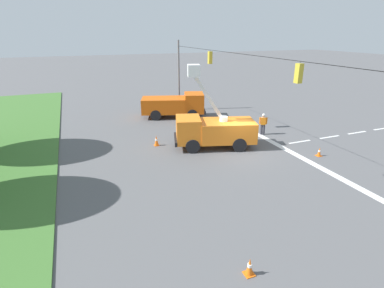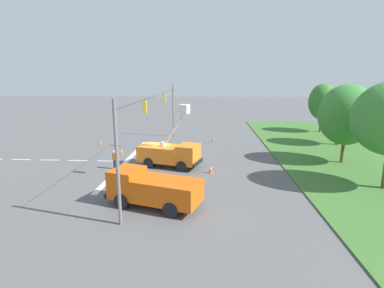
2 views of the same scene
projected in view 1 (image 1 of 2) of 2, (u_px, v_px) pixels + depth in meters
name	position (u px, v px, depth m)	size (l,w,h in m)	color
ground_plane	(240.00, 151.00, 21.23)	(200.00, 200.00, 0.00)	#565659
lane_markings	(294.00, 143.00, 22.87)	(17.60, 15.25, 0.01)	silver
signal_gantry	(244.00, 91.00, 19.78)	(26.20, 0.33, 7.20)	slate
utility_truck_bucket_lift	(213.00, 129.00, 21.60)	(3.99, 6.24, 5.91)	orange
utility_truck_support_near	(175.00, 105.00, 29.34)	(4.18, 6.57, 2.34)	#D6560F
road_worker	(263.00, 123.00, 24.37)	(0.41, 0.58, 1.77)	#383842
traffic_cone_foreground_right	(250.00, 267.00, 10.34)	(0.36, 0.36, 0.69)	orange
traffic_cone_mid_left	(156.00, 140.00, 22.17)	(0.36, 0.36, 0.80)	orange
traffic_cone_mid_right	(319.00, 152.00, 20.32)	(0.36, 0.36, 0.63)	orange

